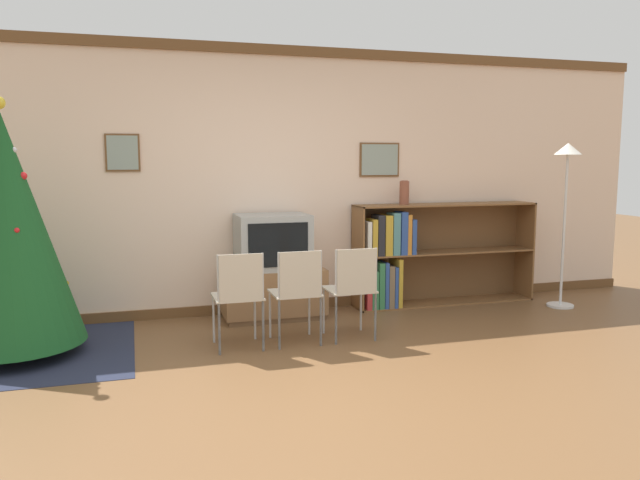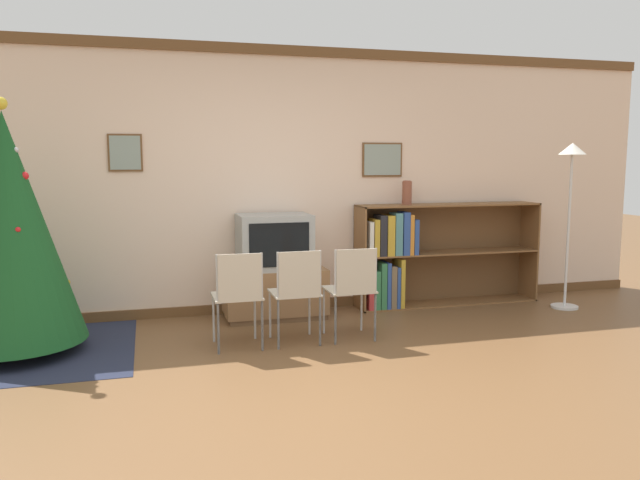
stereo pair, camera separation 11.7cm
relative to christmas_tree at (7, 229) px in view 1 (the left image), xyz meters
The scene contains 12 objects.
ground_plane 2.85m from the christmas_tree, 34.48° to the right, with size 24.00×24.00×0.00m, color brown.
wall_back 2.40m from the christmas_tree, 22.61° to the left, with size 8.88×0.11×2.70m.
area_rug 1.02m from the christmas_tree, 66.45° to the right, with size 1.85×1.67×0.01m.
christmas_tree is the anchor object (origin of this frame).
tv_console 2.46m from the christmas_tree, 14.47° to the left, with size 1.00×0.52×0.50m.
television 2.35m from the christmas_tree, 14.41° to the left, with size 0.71×0.51×0.54m.
folding_chair_left 1.89m from the christmas_tree, 11.75° to the right, with size 0.40×0.40×0.82m.
folding_chair_center 2.36m from the christmas_tree, ahead, with size 0.40×0.40×0.82m.
folding_chair_right 2.84m from the christmas_tree, ahead, with size 0.40×0.40×0.82m.
bookshelf 3.92m from the christmas_tree, ahead, with size 2.04×0.36×1.09m.
vase 3.79m from the christmas_tree, 10.66° to the left, with size 0.10×0.10×0.25m.
standing_lamp 5.32m from the christmas_tree, ahead, with size 0.28×0.28×1.74m.
Camera 1 is at (-1.24, -3.86, 1.58)m, focal length 35.00 mm.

